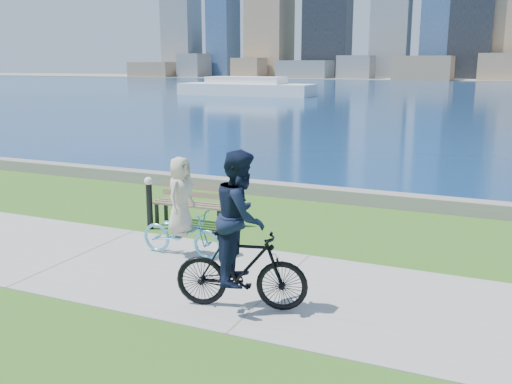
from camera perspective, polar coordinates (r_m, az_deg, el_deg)
ground at (r=9.37m, az=1.87°, el=-9.66°), size 320.00×320.00×0.00m
concrete_path at (r=9.36m, az=1.87°, el=-9.60°), size 80.00×3.50×0.02m
seawall at (r=14.99m, az=10.79°, el=-0.56°), size 90.00×0.50×0.35m
bay_water at (r=80.18m, az=21.80°, el=9.33°), size 320.00×131.00×0.01m
far_shore at (r=138.12m, az=22.87°, el=10.34°), size 320.00×30.00×0.12m
ferry_near at (r=64.83m, az=-1.01°, el=10.39°), size 15.32×4.38×2.08m
park_bench at (r=12.81m, az=-6.29°, el=-0.91°), size 1.79×0.67×0.92m
bollard_lamp at (r=12.65m, az=-10.63°, el=-0.72°), size 0.19×0.19×1.17m
cyclist_woman at (r=10.75m, az=-7.48°, el=-2.74°), size 0.61×1.68×1.88m
cyclist_man at (r=8.30m, az=-1.51°, el=-5.20°), size 1.04×2.05×2.37m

